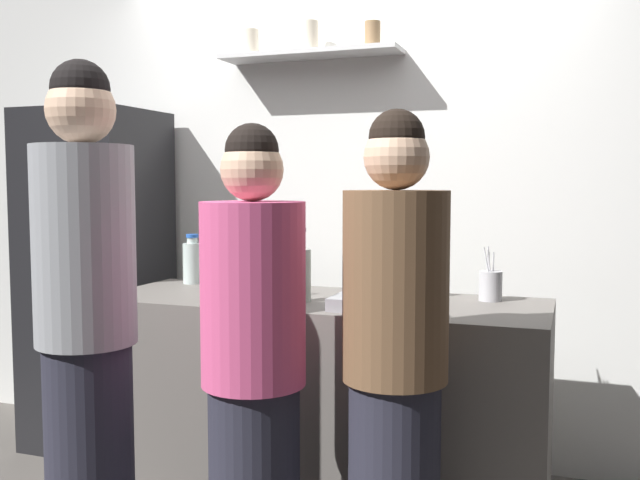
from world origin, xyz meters
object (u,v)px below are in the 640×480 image
at_px(refrigerator, 97,279).
at_px(person_brown_jacket, 395,369).
at_px(person_pink_top, 254,374).
at_px(utensil_holder, 490,285).
at_px(wine_bottle_pale_glass, 302,273).
at_px(wine_bottle_amber_glass, 392,272).
at_px(water_bottle_plastic, 193,262).
at_px(wine_bottle_green_glass, 421,266).
at_px(baking_pan, 377,303).
at_px(wine_bottle_dark_glass, 239,270).
at_px(person_grey_hoodie, 87,327).

relative_size(refrigerator, person_brown_jacket, 1.09).
xyz_separation_m(person_brown_jacket, person_pink_top, (-0.44, -0.13, -0.02)).
bearing_deg(utensil_holder, wine_bottle_pale_glass, -159.01).
xyz_separation_m(wine_bottle_amber_glass, water_bottle_plastic, (-1.04, 0.16, -0.01)).
height_order(wine_bottle_pale_glass, wine_bottle_green_glass, wine_bottle_green_glass).
bearing_deg(utensil_holder, baking_pan, -137.23).
relative_size(baking_pan, wine_bottle_pale_glass, 1.12).
bearing_deg(wine_bottle_dark_glass, person_pink_top, -60.00).
distance_m(baking_pan, person_pink_top, 0.65).
height_order(baking_pan, person_pink_top, person_pink_top).
bearing_deg(person_grey_hoodie, baking_pan, 1.30).
distance_m(water_bottle_plastic, person_brown_jacket, 1.49).
distance_m(utensil_holder, person_grey_hoodie, 1.60).
distance_m(refrigerator, wine_bottle_dark_glass, 1.19).
relative_size(refrigerator, person_pink_top, 1.12).
relative_size(water_bottle_plastic, person_brown_jacket, 0.15).
xyz_separation_m(utensil_holder, wine_bottle_green_glass, (-0.31, 0.06, 0.06)).
height_order(wine_bottle_green_glass, person_grey_hoodie, person_grey_hoodie).
height_order(wine_bottle_dark_glass, person_brown_jacket, person_brown_jacket).
relative_size(refrigerator, baking_pan, 5.24).
bearing_deg(baking_pan, wine_bottle_dark_glass, 177.40).
bearing_deg(wine_bottle_amber_glass, person_pink_top, -107.79).
height_order(wine_bottle_pale_glass, person_grey_hoodie, person_grey_hoodie).
relative_size(refrigerator, wine_bottle_amber_glass, 5.82).
relative_size(wine_bottle_dark_glass, person_grey_hoodie, 0.18).
height_order(utensil_holder, person_brown_jacket, person_brown_jacket).
height_order(wine_bottle_green_glass, person_pink_top, person_pink_top).
distance_m(wine_bottle_green_glass, person_grey_hoodie, 1.43).
xyz_separation_m(wine_bottle_pale_glass, wine_bottle_dark_glass, (-0.26, -0.05, 0.01)).
bearing_deg(baking_pan, person_brown_jacket, -67.67).
xyz_separation_m(wine_bottle_dark_glass, water_bottle_plastic, (-0.43, 0.37, -0.02)).
relative_size(wine_bottle_green_glass, person_pink_top, 0.21).
distance_m(wine_bottle_green_glass, water_bottle_plastic, 1.12).
bearing_deg(wine_bottle_dark_glass, wine_bottle_amber_glass, 18.54).
xyz_separation_m(wine_bottle_pale_glass, person_brown_jacket, (0.52, -0.52, -0.23)).
height_order(refrigerator, person_pink_top, refrigerator).
relative_size(refrigerator, utensil_holder, 7.87).
bearing_deg(water_bottle_plastic, wine_bottle_dark_glass, -40.40).
bearing_deg(person_grey_hoodie, person_brown_jacket, -24.73).
bearing_deg(person_brown_jacket, person_pink_top, -47.64).
height_order(utensil_holder, wine_bottle_dark_glass, wine_bottle_dark_glass).
xyz_separation_m(person_grey_hoodie, person_pink_top, (0.59, 0.07, -0.13)).
bearing_deg(water_bottle_plastic, person_grey_hoodie, -79.80).
distance_m(water_bottle_plastic, person_pink_top, 1.27).
distance_m(refrigerator, wine_bottle_pale_glass, 1.42).
height_order(baking_pan, utensil_holder, utensil_holder).
height_order(baking_pan, person_brown_jacket, person_brown_jacket).
bearing_deg(utensil_holder, person_brown_jacket, -104.63).
bearing_deg(person_pink_top, utensil_holder, -27.16).
relative_size(baking_pan, water_bottle_plastic, 1.41).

